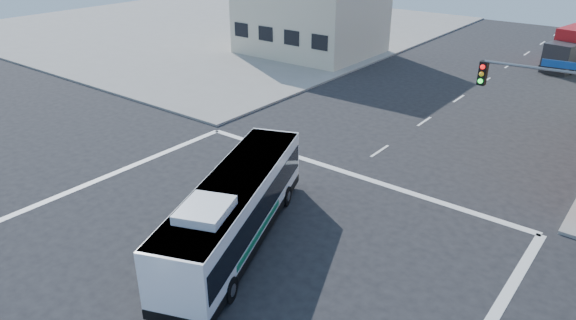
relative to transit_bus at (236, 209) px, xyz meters
The scene contains 6 objects.
ground 2.07m from the transit_bus, 82.36° to the right, with size 120.00×120.00×0.00m, color black.
sidewalk_nw 48.44m from the transit_bus, 135.98° to the left, with size 50.00×50.00×0.15m, color gray.
building_west 33.30m from the transit_bus, 120.46° to the left, with size 12.06×10.06×8.00m.
signal_mast_ne 13.54m from the transit_bus, 45.01° to the left, with size 7.91×1.13×8.07m.
transit_bus is the anchor object (origin of this frame).
box_truck 38.76m from the transit_bus, 83.12° to the left, with size 3.57×8.00×3.48m.
Camera 1 is at (12.19, -11.22, 11.86)m, focal length 32.00 mm.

